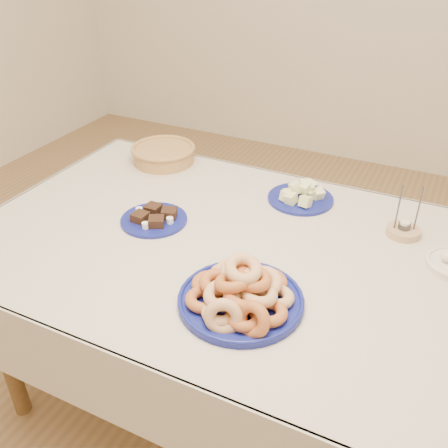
{
  "coord_description": "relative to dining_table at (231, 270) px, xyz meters",
  "views": [
    {
      "loc": [
        0.56,
        -1.2,
        1.64
      ],
      "look_at": [
        0.0,
        -0.05,
        0.85
      ],
      "focal_mm": 40.0,
      "sensor_mm": 36.0,
      "label": 1
    }
  ],
  "objects": [
    {
      "name": "ground",
      "position": [
        0.0,
        0.0,
        -0.64
      ],
      "size": [
        5.0,
        5.0,
        0.0
      ],
      "primitive_type": "plane",
      "color": "olive",
      "rests_on": "ground"
    },
    {
      "name": "candle_holder",
      "position": [
        0.48,
        0.29,
        0.12
      ],
      "size": [
        0.14,
        0.14,
        0.18
      ],
      "rotation": [
        0.0,
        0.0,
        0.34
      ],
      "color": "tan",
      "rests_on": "dining_table"
    },
    {
      "name": "dining_table",
      "position": [
        0.0,
        0.0,
        0.0
      ],
      "size": [
        1.71,
        1.11,
        0.75
      ],
      "color": "brown",
      "rests_on": "ground"
    },
    {
      "name": "brownie_plate",
      "position": [
        -0.29,
        0.0,
        0.12
      ],
      "size": [
        0.26,
        0.26,
        0.04
      ],
      "rotation": [
        0.0,
        0.0,
        0.14
      ],
      "color": "navy",
      "rests_on": "dining_table"
    },
    {
      "name": "melon_plate",
      "position": [
        0.11,
        0.36,
        0.13
      ],
      "size": [
        0.26,
        0.26,
        0.08
      ],
      "rotation": [
        0.0,
        0.0,
        -0.08
      ],
      "color": "navy",
      "rests_on": "dining_table"
    },
    {
      "name": "wicker_basket",
      "position": [
        -0.52,
        0.43,
        0.14
      ],
      "size": [
        0.36,
        0.36,
        0.07
      ],
      "rotation": [
        0.0,
        0.0,
        -0.42
      ],
      "color": "olive",
      "rests_on": "dining_table"
    },
    {
      "name": "donut_platter",
      "position": [
        0.15,
        -0.26,
        0.15
      ],
      "size": [
        0.4,
        0.4,
        0.16
      ],
      "rotation": [
        0.0,
        0.0,
        0.18
      ],
      "color": "navy",
      "rests_on": "dining_table"
    }
  ]
}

